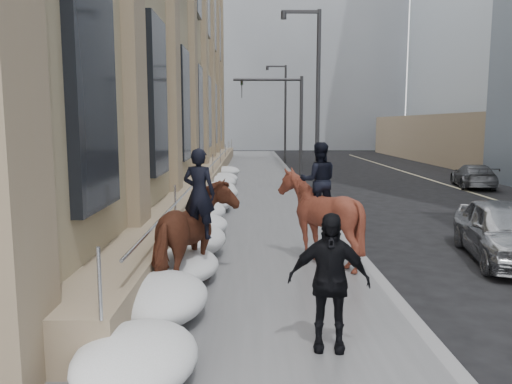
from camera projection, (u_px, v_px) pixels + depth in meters
The scene contains 15 objects.
ground at pixel (251, 325), 8.09m from camera, with size 140.00×140.00×0.00m, color black.
sidewalk at pixel (251, 213), 17.98m from camera, with size 5.00×80.00×0.12m, color #4D4D4F.
curb at pixel (323, 212), 18.01m from camera, with size 0.24×80.00×0.12m, color slate.
limestone_building at pixel (152, 17), 26.60m from camera, with size 6.10×44.00×18.00m.
bg_building_mid at pixel (281, 42), 65.68m from camera, with size 30.00×12.00×28.00m, color slate.
bg_building_far at pixel (212, 80), 78.00m from camera, with size 24.00×12.00×20.00m, color gray.
streetlight_mid at pixel (314, 92), 21.37m from camera, with size 1.71×0.24×8.00m.
streetlight_far at pixel (283, 108), 41.18m from camera, with size 1.71×0.24×8.00m.
traffic_signal at pixel (286, 111), 29.36m from camera, with size 4.10×0.22×6.00m.
snow_bank at pixel (207, 210), 16.04m from camera, with size 1.70×18.10×0.76m.
mounted_horse_left at pixel (195, 233), 9.41m from camera, with size 1.70×2.58×2.66m.
mounted_horse_right at pixel (319, 213), 11.11m from camera, with size 1.74×1.95×2.71m.
pedestrian at pixel (329, 281), 6.85m from camera, with size 1.13×0.47×1.93m, color black.
car_silver at pixel (505, 231), 11.80m from camera, with size 1.71×4.24×1.45m, color gray.
car_grey at pixel (473, 176), 25.49m from camera, with size 1.68×4.14×1.20m, color #4E5054.
Camera 1 is at (-0.01, -7.72, 3.23)m, focal length 35.00 mm.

